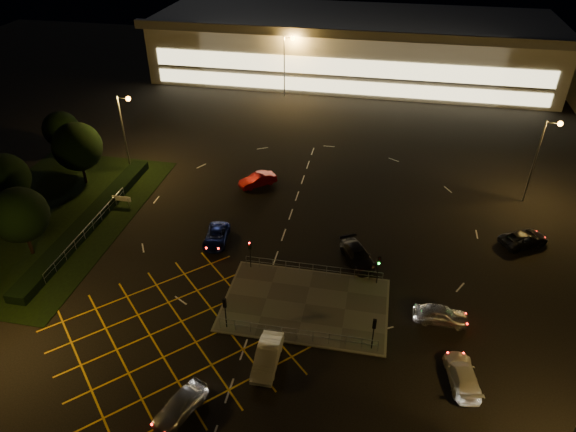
% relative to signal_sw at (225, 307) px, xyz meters
% --- Properties ---
extents(ground, '(180.00, 180.00, 0.00)m').
position_rel_signal_sw_xyz_m(ground, '(4.00, 5.99, -2.37)').
color(ground, black).
rests_on(ground, ground).
extents(pedestrian_island, '(14.00, 9.00, 0.12)m').
position_rel_signal_sw_xyz_m(pedestrian_island, '(6.00, 3.99, -2.31)').
color(pedestrian_island, '#4C4944').
rests_on(pedestrian_island, ground).
extents(grass_verge, '(18.00, 30.00, 0.08)m').
position_rel_signal_sw_xyz_m(grass_verge, '(-24.00, 11.99, -2.33)').
color(grass_verge, black).
rests_on(grass_verge, ground).
extents(hedge, '(2.00, 26.00, 1.00)m').
position_rel_signal_sw_xyz_m(hedge, '(-19.00, 11.99, -1.87)').
color(hedge, black).
rests_on(hedge, ground).
extents(supermarket, '(72.00, 26.50, 10.50)m').
position_rel_signal_sw_xyz_m(supermarket, '(4.00, 67.95, 2.95)').
color(supermarket, beige).
rests_on(supermarket, ground).
extents(streetlight_nw, '(1.78, 0.56, 10.03)m').
position_rel_signal_sw_xyz_m(streetlight_nw, '(-19.56, 23.99, 4.20)').
color(streetlight_nw, slate).
rests_on(streetlight_nw, ground).
extents(streetlight_ne, '(1.78, 0.56, 10.03)m').
position_rel_signal_sw_xyz_m(streetlight_ne, '(28.44, 25.99, 4.20)').
color(streetlight_ne, slate).
rests_on(streetlight_ne, ground).
extents(streetlight_far_left, '(1.78, 0.56, 10.03)m').
position_rel_signal_sw_xyz_m(streetlight_far_left, '(-5.56, 53.99, 4.20)').
color(streetlight_far_left, slate).
rests_on(streetlight_far_left, ground).
extents(streetlight_far_right, '(1.78, 0.56, 10.03)m').
position_rel_signal_sw_xyz_m(streetlight_far_right, '(34.44, 55.99, 4.20)').
color(streetlight_far_right, slate).
rests_on(streetlight_far_right, ground).
extents(signal_sw, '(0.28, 0.30, 3.15)m').
position_rel_signal_sw_xyz_m(signal_sw, '(0.00, 0.00, 0.00)').
color(signal_sw, black).
rests_on(signal_sw, pedestrian_island).
extents(signal_se, '(0.28, 0.30, 3.15)m').
position_rel_signal_sw_xyz_m(signal_se, '(12.00, 0.00, 0.00)').
color(signal_se, black).
rests_on(signal_se, pedestrian_island).
extents(signal_nw, '(0.28, 0.30, 3.15)m').
position_rel_signal_sw_xyz_m(signal_nw, '(0.00, 7.99, 0.00)').
color(signal_nw, black).
rests_on(signal_nw, pedestrian_island).
extents(signal_ne, '(0.28, 0.30, 3.15)m').
position_rel_signal_sw_xyz_m(signal_ne, '(12.00, 7.99, 0.00)').
color(signal_ne, black).
rests_on(signal_ne, pedestrian_island).
extents(tree_b, '(5.40, 5.40, 7.35)m').
position_rel_signal_sw_xyz_m(tree_b, '(-28.00, 11.99, 2.28)').
color(tree_b, black).
rests_on(tree_b, ground).
extents(tree_c, '(5.76, 5.76, 7.84)m').
position_rel_signal_sw_xyz_m(tree_c, '(-24.00, 19.99, 2.59)').
color(tree_c, black).
rests_on(tree_c, ground).
extents(tree_d, '(4.68, 4.68, 6.37)m').
position_rel_signal_sw_xyz_m(tree_d, '(-30.00, 25.99, 1.65)').
color(tree_d, black).
rests_on(tree_d, ground).
extents(tree_e, '(5.40, 5.40, 7.35)m').
position_rel_signal_sw_xyz_m(tree_e, '(-22.00, 5.99, 2.28)').
color(tree_e, black).
rests_on(tree_e, ground).
extents(car_near_silver, '(3.37, 4.90, 1.55)m').
position_rel_signal_sw_xyz_m(car_near_silver, '(-0.83, -8.42, -1.59)').
color(car_near_silver, silver).
rests_on(car_near_silver, ground).
extents(car_queue_white, '(1.70, 4.81, 1.58)m').
position_rel_signal_sw_xyz_m(car_queue_white, '(4.19, -3.01, -1.58)').
color(car_queue_white, silver).
rests_on(car_queue_white, ground).
extents(car_left_blue, '(2.81, 5.07, 1.34)m').
position_rel_signal_sw_xyz_m(car_left_blue, '(-4.56, 11.51, -1.70)').
color(car_left_blue, '#0E1856').
rests_on(car_left_blue, ground).
extents(car_far_dkgrey, '(4.43, 5.60, 1.52)m').
position_rel_signal_sw_xyz_m(car_far_dkgrey, '(10.00, 10.99, -1.61)').
color(car_far_dkgrey, black).
rests_on(car_far_dkgrey, ground).
extents(car_right_silver, '(4.55, 1.83, 1.55)m').
position_rel_signal_sw_xyz_m(car_right_silver, '(17.48, 4.21, -1.59)').
color(car_right_silver, silver).
rests_on(car_right_silver, ground).
extents(car_circ_red, '(4.55, 4.21, 1.52)m').
position_rel_signal_sw_xyz_m(car_circ_red, '(-3.16, 23.55, -1.61)').
color(car_circ_red, maroon).
rests_on(car_circ_red, ground).
extents(car_east_grey, '(5.59, 4.64, 1.42)m').
position_rel_signal_sw_xyz_m(car_east_grey, '(26.39, 17.11, -1.66)').
color(car_east_grey, black).
rests_on(car_east_grey, ground).
extents(car_approach_white, '(2.76, 5.18, 1.43)m').
position_rel_signal_sw_xyz_m(car_approach_white, '(18.76, -1.87, -1.65)').
color(car_approach_white, '#B8B8B8').
rests_on(car_approach_white, ground).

